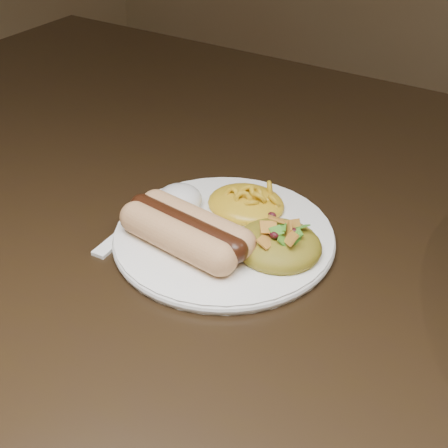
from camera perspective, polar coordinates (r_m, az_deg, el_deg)
The scene contains 7 objects.
table at distance 0.70m, azimuth 9.79°, elevation -8.06°, with size 1.60×0.90×0.75m.
plate at distance 0.63m, azimuth 0.00°, elevation -1.18°, with size 0.22×0.22×0.01m, color white.
hotdog at distance 0.60m, azimuth -3.47°, elevation -0.51°, with size 0.12×0.08×0.03m.
mac_and_cheese at distance 0.66m, azimuth 2.04°, elevation 2.72°, with size 0.08×0.08×0.03m, color gold.
sour_cream at distance 0.66m, azimuth -4.14°, elevation 2.77°, with size 0.05×0.05×0.03m, color white.
taco_salad at distance 0.60m, azimuth 4.99°, elevation -1.31°, with size 0.09×0.08×0.04m.
fork at distance 0.66m, azimuth -8.82°, elevation -0.58°, with size 0.02×0.12×0.00m, color white.
Camera 1 is at (0.17, -0.49, 1.12)m, focal length 50.00 mm.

